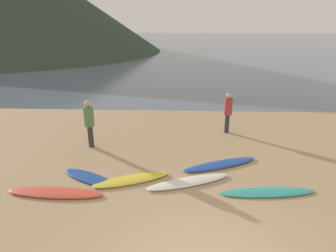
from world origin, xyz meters
The scene contains 11 objects.
ground_plane centered at (0.00, 10.00, -0.10)m, with size 120.00×120.00×0.20m, color tan.
ocean_water centered at (0.00, 60.50, 0.00)m, with size 140.00×100.00×0.01m, color slate.
headland_hill centered at (-23.83, 39.84, 6.86)m, with size 40.94×40.94×13.72m, color #28382B.
surfboard_0 centered at (-3.82, 2.68, 0.05)m, with size 2.62×0.54×0.09m, color #D84C38.
surfboard_1 centered at (-3.15, 3.50, 0.04)m, with size 1.94×0.53×0.08m, color #1E479E.
surfboard_2 centered at (-1.89, 3.44, 0.05)m, with size 2.27×0.54×0.09m, color yellow.
surfboard_3 centered at (-0.23, 3.38, 0.05)m, with size 2.52×0.51×0.09m, color silver.
surfboard_4 centered at (0.83, 4.49, 0.04)m, with size 2.59×0.52×0.09m, color #1E479E.
surfboard_5 centered at (1.89, 2.95, 0.03)m, with size 2.59×0.51×0.06m, color teal.
person_0 centered at (1.46, 7.46, 1.00)m, with size 0.34×0.34×1.69m.
person_1 centered at (-3.75, 5.81, 1.04)m, with size 0.36×0.36×1.77m.
Camera 1 is at (-0.53, -3.86, 4.40)m, focal length 30.81 mm.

